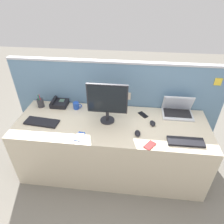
% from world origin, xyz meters
% --- Properties ---
extents(ground_plane, '(10.00, 10.00, 0.00)m').
position_xyz_m(ground_plane, '(0.00, 0.00, 0.00)').
color(ground_plane, slate).
extents(desk, '(2.19, 0.76, 0.75)m').
position_xyz_m(desk, '(0.00, 0.00, 0.37)').
color(desk, beige).
rests_on(desk, ground_plane).
extents(cubicle_divider, '(2.63, 0.08, 1.32)m').
position_xyz_m(cubicle_divider, '(0.00, 0.42, 0.66)').
color(cubicle_divider, '#6084A3').
rests_on(cubicle_divider, ground_plane).
extents(desktop_monitor, '(0.44, 0.16, 0.46)m').
position_xyz_m(desktop_monitor, '(-0.05, 0.05, 1.01)').
color(desktop_monitor, '#232328').
rests_on(desktop_monitor, desk).
extents(laptop, '(0.35, 0.26, 0.22)m').
position_xyz_m(laptop, '(0.76, 0.28, 0.80)').
color(laptop, silver).
rests_on(laptop, desk).
extents(desk_phone, '(0.20, 0.19, 0.09)m').
position_xyz_m(desk_phone, '(-0.71, 0.30, 0.78)').
color(desk_phone, black).
rests_on(desk_phone, desk).
extents(keyboard_main, '(0.36, 0.13, 0.02)m').
position_xyz_m(keyboard_main, '(0.78, -0.23, 0.76)').
color(keyboard_main, black).
rests_on(keyboard_main, desk).
extents(keyboard_spare, '(0.40, 0.18, 0.02)m').
position_xyz_m(keyboard_spare, '(-0.79, -0.08, 0.76)').
color(keyboard_spare, black).
rests_on(keyboard_spare, desk).
extents(computer_mouse_right_hand, '(0.07, 0.10, 0.03)m').
position_xyz_m(computer_mouse_right_hand, '(0.29, -0.16, 0.76)').
color(computer_mouse_right_hand, black).
rests_on(computer_mouse_right_hand, desk).
extents(computer_mouse_left_hand, '(0.08, 0.11, 0.03)m').
position_xyz_m(computer_mouse_left_hand, '(0.46, 0.03, 0.76)').
color(computer_mouse_left_hand, black).
rests_on(computer_mouse_left_hand, desk).
extents(pen_cup, '(0.08, 0.08, 0.18)m').
position_xyz_m(pen_cup, '(-0.93, 0.24, 0.80)').
color(pen_cup, '#333338').
rests_on(pen_cup, desk).
extents(cell_phone_red_case, '(0.13, 0.15, 0.01)m').
position_xyz_m(cell_phone_red_case, '(0.42, -0.32, 0.75)').
color(cell_phone_red_case, '#B22323').
rests_on(cell_phone_red_case, desk).
extents(cell_phone_blue_case, '(0.10, 0.15, 0.01)m').
position_xyz_m(cell_phone_blue_case, '(-0.31, -0.26, 0.75)').
color(cell_phone_blue_case, blue).
rests_on(cell_phone_blue_case, desk).
extents(cell_phone_black_slab, '(0.13, 0.14, 0.01)m').
position_xyz_m(cell_phone_black_slab, '(0.36, 0.20, 0.75)').
color(cell_phone_black_slab, black).
rests_on(cell_phone_black_slab, desk).
extents(coffee_mug, '(0.11, 0.08, 0.09)m').
position_xyz_m(coffee_mug, '(-0.47, 0.25, 0.79)').
color(coffee_mug, blue).
rests_on(coffee_mug, desk).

